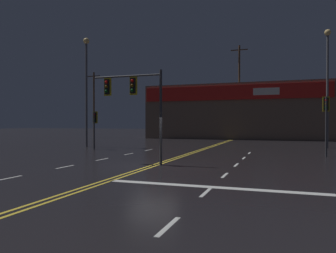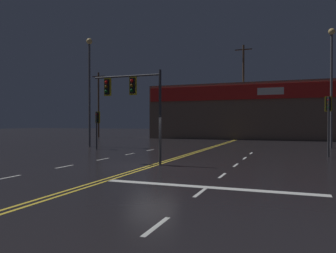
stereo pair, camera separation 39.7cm
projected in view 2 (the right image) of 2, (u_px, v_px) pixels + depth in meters
ground_plane at (152, 166)px, 16.79m from camera, size 200.00×200.00×0.00m
road_markings at (158, 168)px, 15.90m from camera, size 11.91×60.00×0.01m
traffic_signal_median at (132, 94)px, 17.74m from camera, size 4.01×0.36×5.01m
traffic_signal_corner_northeast at (329, 112)px, 21.26m from camera, size 0.42×0.36×3.95m
traffic_signal_corner_northwest at (97, 122)px, 27.46m from camera, size 0.42×0.36×3.17m
streetlight_near_left at (331, 73)px, 28.40m from camera, size 0.56×0.56×10.42m
streetlight_median_approach at (89, 78)px, 30.59m from camera, size 0.56×0.56×10.12m
building_backdrop at (241, 112)px, 47.45m from camera, size 24.70×10.23×7.53m
utility_pole_row at (246, 96)px, 43.13m from camera, size 46.18×0.26×12.52m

